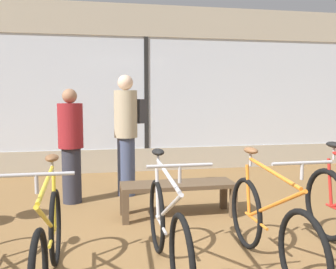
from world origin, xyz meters
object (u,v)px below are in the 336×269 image
bicycle_left (49,243)px  customer_near_rack (71,144)px  customer_by_window (127,131)px  bicycle_center_right (269,226)px  display_bench (178,189)px  bicycle_center_left (167,230)px

bicycle_left → customer_near_rack: (0.03, 2.41, 0.44)m
customer_by_window → bicycle_center_right: bearing=-69.8°
display_bench → customer_by_window: bearing=115.7°
bicycle_center_right → bicycle_center_left: bearing=175.5°
bicycle_center_right → customer_near_rack: customer_near_rack is taller
customer_near_rack → bicycle_left: bearing=-90.8°
customer_near_rack → customer_by_window: customer_by_window is taller
bicycle_left → customer_near_rack: 2.45m
bicycle_left → display_bench: 2.07m
bicycle_left → customer_by_window: customer_by_window is taller
customer_by_window → bicycle_center_left: bearing=-87.8°
bicycle_center_right → display_bench: bearing=106.0°
bicycle_left → bicycle_center_right: bicycle_center_right is taller
bicycle_center_right → bicycle_left: bearing=-179.8°
bicycle_center_right → display_bench: (-0.45, 1.56, -0.04)m
bicycle_center_right → customer_by_window: customer_by_window is taller
bicycle_left → customer_near_rack: size_ratio=1.06×
bicycle_center_left → customer_by_window: size_ratio=0.96×
bicycle_center_left → customer_by_window: (-0.10, 2.59, 0.58)m
display_bench → customer_near_rack: (-1.32, 0.85, 0.48)m
bicycle_center_left → customer_by_window: customer_by_window is taller
bicycle_center_right → customer_by_window: bearing=110.2°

